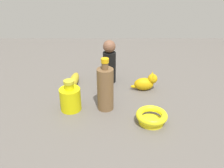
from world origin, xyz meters
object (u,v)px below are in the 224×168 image
bottle_short (71,98)px  banana (74,80)px  cat_figurine (146,82)px  bowl (152,117)px  person_figure_adult (110,62)px  nail_polish_jar (103,89)px  bottle_tall (106,88)px

bottle_short → banana: 0.24m
cat_figurine → bowl: 0.28m
person_figure_adult → bottle_short: bearing=58.7°
bottle_short → banana: bearing=-85.0°
nail_polish_jar → banana: bearing=-29.9°
bottle_tall → person_figure_adult: (-0.02, -0.27, 0.01)m
cat_figurine → bowl: bearing=87.3°
bottle_short → bowl: bottle_short is taller
bottle_tall → cat_figurine: bearing=-139.3°
bottle_tall → nail_polish_jar: bearing=-82.7°
cat_figurine → person_figure_adult: bearing=-27.0°
bottle_tall → cat_figurine: (-0.20, -0.17, -0.06)m
bottle_short → cat_figurine: 0.40m
bowl → banana: 0.49m
bottle_short → person_figure_adult: bearing=-121.3°
bowl → banana: size_ratio=0.74×
bottle_tall → nail_polish_jar: size_ratio=5.89×
cat_figurine → banana: bearing=-9.2°
bottle_tall → nail_polish_jar: bottle_tall is taller
bottle_tall → bottle_short: 0.16m
bowl → banana: bearing=-43.4°
nail_polish_jar → cat_figurine: (-0.22, -0.03, 0.02)m
person_figure_adult → banana: bearing=10.3°
cat_figurine → person_figure_adult: size_ratio=0.58×
banana → person_figure_adult: bearing=-77.2°
bowl → nail_polish_jar: bearing=-50.8°
cat_figurine → banana: (0.37, -0.06, -0.02)m
bottle_short → person_figure_adult: (-0.17, -0.27, 0.06)m
bowl → banana: (0.36, -0.34, -0.01)m
bottle_tall → cat_figurine: size_ratio=1.76×
bottle_short → bowl: 0.35m
bottle_tall → bowl: (-0.19, 0.11, -0.07)m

